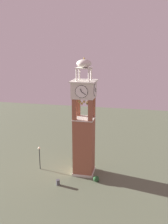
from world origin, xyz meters
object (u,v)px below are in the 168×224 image
at_px(clock_tower, 84,129).
at_px(trash_bin, 58,182).
at_px(lamp_post, 39,154).
at_px(park_bench, 75,157).

xyz_separation_m(clock_tower, trash_bin, (2.77, 4.21, -6.58)).
relative_size(clock_tower, lamp_post, 4.64).
xyz_separation_m(park_bench, lamp_post, (4.53, 4.21, 2.09)).
xyz_separation_m(clock_tower, lamp_post, (6.92, 0.38, -4.41)).
height_order(park_bench, trash_bin, park_bench).
bearing_deg(trash_bin, park_bench, -92.69).
relative_size(clock_tower, trash_bin, 21.38).
bearing_deg(clock_tower, trash_bin, 56.59).
xyz_separation_m(clock_tower, park_bench, (2.40, -3.83, -6.49)).
distance_m(clock_tower, park_bench, 7.91).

